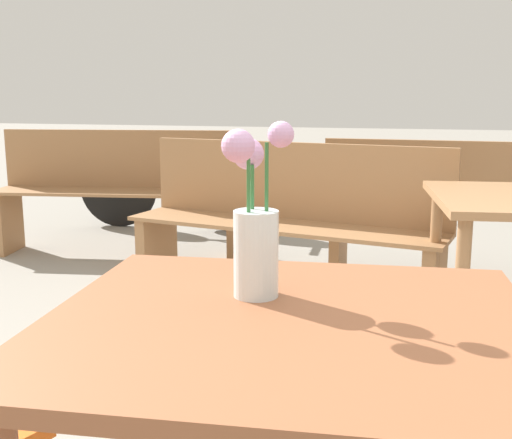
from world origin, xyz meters
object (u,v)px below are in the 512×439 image
bench_near (288,219)px  table_front (289,380)px  bench_middle (463,211)px  bench_far (121,186)px  flower_vase (255,232)px  bicycle (174,186)px

bench_near → table_front: bearing=-77.5°
table_front → bench_middle: 2.70m
bench_far → bench_middle: bearing=-7.8°
table_front → bench_far: 3.50m
bench_middle → table_front: bearing=-98.6°
table_front → flower_vase: flower_vase is taller
bench_middle → bicycle: (-2.20, 1.15, -0.11)m
table_front → bench_far: size_ratio=0.52×
flower_vase → bicycle: size_ratio=0.20×
bench_near → bicycle: (-1.32, 1.67, -0.11)m
bench_near → bench_far: bearing=148.9°
flower_vase → bench_far: size_ratio=0.19×
bench_far → bicycle: bearing=87.3°
table_front → flower_vase: (-0.09, 0.10, 0.24)m
bench_near → bench_far: size_ratio=0.96×
table_front → bicycle: size_ratio=0.55×
table_front → bench_middle: bench_middle is taller
table_front → flower_vase: 0.27m
bench_near → bench_middle: bearing=30.3°
bench_near → bicycle: bench_near is taller
table_front → flower_vase: bearing=131.5°
table_front → bench_middle: size_ratio=0.59×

